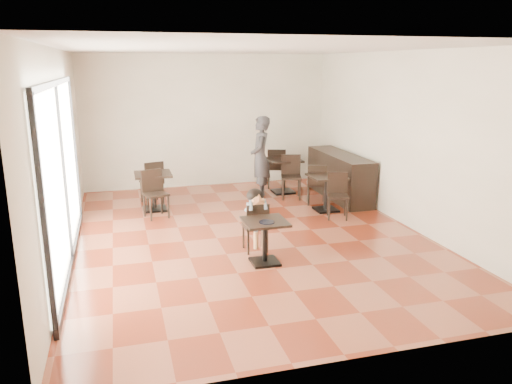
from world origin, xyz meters
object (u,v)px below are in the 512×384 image
object	(u,v)px
cafe_table_mid	(326,193)
chair_mid_b	(338,196)
child_chair	(255,227)
chair_left_b	(156,194)
child_table	(265,242)
child	(255,220)
chair_back_b	(291,177)
chair_mid_a	(316,184)
chair_left_a	(152,182)
cafe_table_back	(283,176)
chair_back_a	(276,168)
cafe_table_left	(154,192)
adult_patron	(260,158)

from	to	relation	value
cafe_table_mid	chair_mid_b	xyz separation A→B (m)	(0.00, -0.55, 0.08)
child_chair	chair_left_b	bearing A→B (deg)	-58.33
child_table	child	size ratio (longest dim) A/B	0.66
chair_back_b	child	bearing A→B (deg)	-103.30
chair_mid_a	chair_left_a	xyz separation A→B (m)	(-3.43, 1.00, 0.02)
chair_left_b	chair_back_b	world-z (taller)	chair_back_b
cafe_table_back	chair_back_a	bearing A→B (deg)	90.00
cafe_table_mid	chair_left_a	size ratio (longest dim) A/B	0.79
child	cafe_table_mid	bearing A→B (deg)	41.83
cafe_table_mid	chair_back_a	xyz separation A→B (m)	(-0.38, 2.21, 0.12)
cafe_table_left	chair_back_a	distance (m)	3.29
child_chair	cafe_table_left	distance (m)	3.15
chair_mid_b	chair_back_a	bearing A→B (deg)	117.32
cafe_table_mid	child	bearing A→B (deg)	-138.17
chair_mid_b	child	bearing A→B (deg)	-128.49
child_table	cafe_table_mid	bearing A→B (deg)	49.38
chair_left_a	chair_back_b	bearing A→B (deg)	155.28
chair_mid_b	chair_left_b	xyz separation A→B (m)	(-3.43, 1.00, 0.02)
cafe_table_left	chair_left_b	xyz separation A→B (m)	(0.00, -0.55, 0.08)
cafe_table_mid	chair_mid_a	world-z (taller)	chair_mid_a
cafe_table_mid	cafe_table_back	bearing A→B (deg)	102.81
chair_left_a	chair_back_b	world-z (taller)	chair_back_b
child	chair_left_b	distance (m)	2.67
child_table	adult_patron	xyz separation A→B (m)	(1.00, 3.73, 0.58)
cafe_table_left	chair_back_b	distance (m)	3.06
cafe_table_back	chair_left_a	size ratio (longest dim) A/B	0.86
cafe_table_back	chair_back_a	size ratio (longest dim) A/B	0.83
chair_mid_a	chair_back_b	size ratio (longest dim) A/B	0.92
adult_patron	child_chair	bearing A→B (deg)	-1.38
child	chair_mid_a	size ratio (longest dim) A/B	1.16
chair_left_a	chair_left_b	world-z (taller)	same
child_chair	cafe_table_left	bearing A→B (deg)	-63.59
cafe_table_back	chair_left_a	xyz separation A→B (m)	(-3.05, -0.11, 0.07)
child_chair	chair_back_a	world-z (taller)	chair_back_a
cafe_table_left	chair_back_b	size ratio (longest dim) A/B	0.81
child_table	chair_mid_a	bearing A→B (deg)	55.16
chair_left_a	chair_mid_a	bearing A→B (deg)	147.19
chair_mid_a	chair_left_b	distance (m)	3.43
adult_patron	chair_mid_a	size ratio (longest dim) A/B	2.08
child	cafe_table_back	bearing A→B (deg)	64.60
child_table	child_chair	world-z (taller)	child_chair
adult_patron	cafe_table_mid	size ratio (longest dim) A/B	2.50
chair_left_b	chair_left_a	bearing A→B (deg)	73.49
chair_mid_a	chair_left_a	bearing A→B (deg)	3.23
chair_back_b	chair_mid_b	bearing A→B (deg)	-61.08
child_chair	chair_mid_a	distance (m)	3.12
child_table	cafe_table_left	world-z (taller)	cafe_table_left
cafe_table_back	cafe_table_left	bearing A→B (deg)	-167.82
cafe_table_left	chair_mid_b	bearing A→B (deg)	-24.36
chair_mid_b	chair_back_b	xyz separation A→B (m)	(-0.38, 1.66, 0.04)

